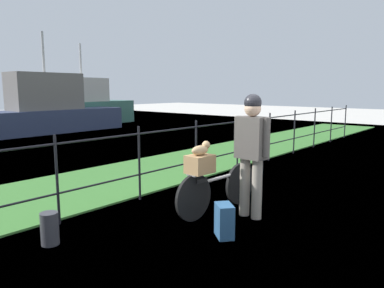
# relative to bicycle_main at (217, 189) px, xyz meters

# --- Properties ---
(ground_plane) EXTENTS (60.00, 60.00, 0.00)m
(ground_plane) POSITION_rel_bicycle_main_xyz_m (0.35, -1.00, -0.34)
(ground_plane) COLOR beige
(grass_strip) EXTENTS (27.00, 2.40, 0.03)m
(grass_strip) POSITION_rel_bicycle_main_xyz_m (0.35, 2.59, -0.32)
(grass_strip) COLOR #38702D
(grass_strip) RESTS_ON ground
(iron_fence) EXTENTS (18.04, 0.04, 1.17)m
(iron_fence) POSITION_rel_bicycle_main_xyz_m (0.35, 1.28, 0.33)
(iron_fence) COLOR black
(iron_fence) RESTS_ON ground
(bicycle_main) EXTENTS (1.65, 0.20, 0.63)m
(bicycle_main) POSITION_rel_bicycle_main_xyz_m (0.00, 0.00, 0.00)
(bicycle_main) COLOR black
(bicycle_main) RESTS_ON ground
(wooden_crate) EXTENTS (0.37, 0.29, 0.24)m
(wooden_crate) POSITION_rel_bicycle_main_xyz_m (-0.37, 0.02, 0.42)
(wooden_crate) COLOR #A87F51
(wooden_crate) RESTS_ON bicycle_main
(terrier_dog) EXTENTS (0.32, 0.16, 0.18)m
(terrier_dog) POSITION_rel_bicycle_main_xyz_m (-0.34, 0.02, 0.62)
(terrier_dog) COLOR tan
(terrier_dog) RESTS_ON wooden_crate
(cyclist_person) EXTENTS (0.29, 0.54, 1.68)m
(cyclist_person) POSITION_rel_bicycle_main_xyz_m (0.14, -0.46, 0.67)
(cyclist_person) COLOR gray
(cyclist_person) RESTS_ON ground
(backpack_on_paving) EXTENTS (0.32, 0.33, 0.40)m
(backpack_on_paving) POSITION_rel_bicycle_main_xyz_m (-0.66, -0.59, -0.14)
(backpack_on_paving) COLOR #28517A
(backpack_on_paving) RESTS_ON ground
(mooring_bollard) EXTENTS (0.20, 0.20, 0.37)m
(mooring_bollard) POSITION_rel_bicycle_main_xyz_m (-2.12, 0.78, -0.15)
(mooring_bollard) COLOR #38383D
(mooring_bollard) RESTS_ON ground
(moored_boat_near) EXTENTS (6.33, 1.88, 3.98)m
(moored_boat_near) POSITION_rel_bicycle_main_xyz_m (3.22, 10.98, 0.52)
(moored_boat_near) COLOR #2D3856
(moored_boat_near) RESTS_ON ground
(moored_boat_far) EXTENTS (5.79, 2.78, 3.87)m
(moored_boat_far) POSITION_rel_bicycle_main_xyz_m (5.84, 12.50, 0.50)
(moored_boat_far) COLOR #336656
(moored_boat_far) RESTS_ON ground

